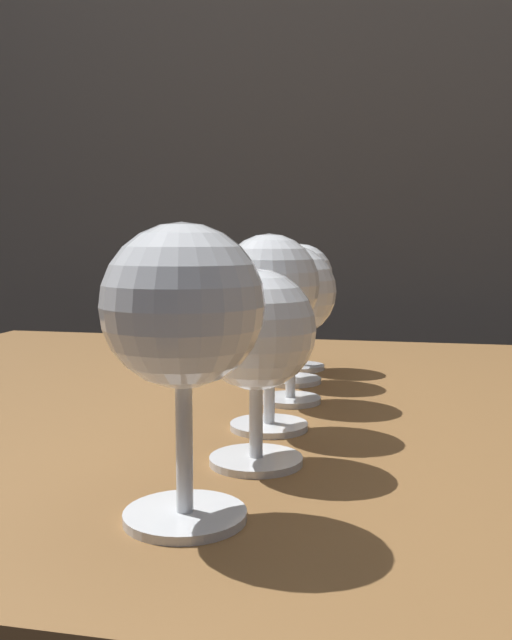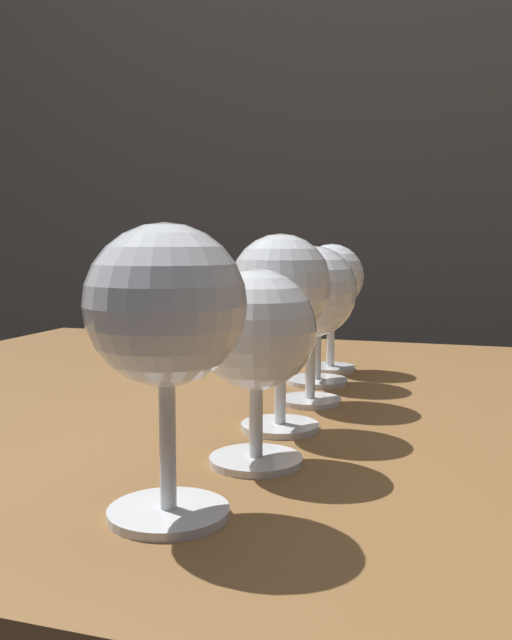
% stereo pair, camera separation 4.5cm
% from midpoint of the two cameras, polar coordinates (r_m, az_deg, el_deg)
% --- Properties ---
extents(back_wall, '(5.00, 0.08, 2.60)m').
position_cam_midpoint_polar(back_wall, '(1.59, 9.55, 21.01)').
color(back_wall, '#59544F').
rests_on(back_wall, ground_plane).
extents(dining_table, '(1.16, 0.81, 0.75)m').
position_cam_midpoint_polar(dining_table, '(0.68, 5.02, -15.44)').
color(dining_table, brown).
rests_on(dining_table, ground_plane).
extents(wine_glass_cabernet, '(0.09, 0.09, 0.16)m').
position_cam_midpoint_polar(wine_glass_cabernet, '(0.36, -9.56, 0.53)').
color(wine_glass_cabernet, white).
rests_on(wine_glass_cabernet, dining_table).
extents(wine_glass_port, '(0.08, 0.08, 0.13)m').
position_cam_midpoint_polar(wine_glass_port, '(0.46, -2.86, -1.29)').
color(wine_glass_port, white).
rests_on(wine_glass_port, dining_table).
extents(wine_glass_empty, '(0.08, 0.08, 0.15)m').
position_cam_midpoint_polar(wine_glass_empty, '(0.54, -1.33, 2.36)').
color(wine_glass_empty, white).
rests_on(wine_glass_empty, dining_table).
extents(wine_glass_merlot, '(0.08, 0.08, 0.14)m').
position_cam_midpoint_polar(wine_glass_merlot, '(0.63, 0.80, 2.15)').
color(wine_glass_merlot, white).
rests_on(wine_glass_merlot, dining_table).
extents(wine_glass_amber, '(0.08, 0.08, 0.14)m').
position_cam_midpoint_polar(wine_glass_amber, '(0.72, 1.08, 2.51)').
color(wine_glass_amber, white).
rests_on(wine_glass_amber, dining_table).
extents(wine_glass_pinot, '(0.07, 0.07, 0.14)m').
position_cam_midpoint_polar(wine_glass_pinot, '(0.80, 2.01, 3.21)').
color(wine_glass_pinot, white).
rests_on(wine_glass_pinot, dining_table).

